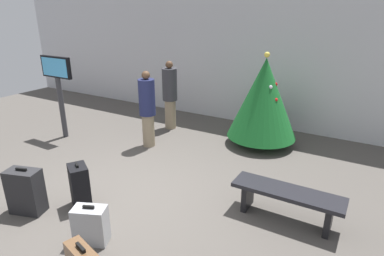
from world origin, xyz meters
TOP-DOWN VIEW (x-y plane):
  - ground_plane at (0.00, 0.00)m, footprint 16.00×16.00m
  - back_wall at (0.00, 4.62)m, footprint 16.00×0.20m
  - holiday_tree at (1.19, 3.28)m, footprint 1.53×1.53m
  - flight_info_kiosk at (-3.03, 1.33)m, footprint 0.91×0.12m
  - waiting_bench at (2.45, 0.75)m, footprint 1.57×0.44m
  - traveller_0 at (-1.18, 3.13)m, footprint 0.49×0.49m
  - traveller_1 at (-0.94, 1.92)m, footprint 0.50×0.50m
  - suitcase_0 at (-0.38, -0.52)m, footprint 0.45×0.41m
  - suitcase_2 at (-0.96, -1.04)m, footprint 0.56×0.42m
  - suitcase_3 at (0.39, -1.04)m, footprint 0.49×0.40m

SIDE VIEW (x-z plane):
  - ground_plane at x=0.00m, z-range 0.00..0.00m
  - suitcase_3 at x=0.39m, z-range -0.02..0.53m
  - suitcase_0 at x=-0.38m, z-range -0.02..0.71m
  - suitcase_2 at x=-0.96m, z-range -0.02..0.71m
  - waiting_bench at x=2.45m, z-range 0.12..0.60m
  - traveller_1 at x=-0.94m, z-range 0.04..1.73m
  - traveller_0 at x=-1.18m, z-range 0.04..1.77m
  - holiday_tree at x=1.19m, z-range 0.04..2.11m
  - flight_info_kiosk at x=-3.03m, z-range 0.39..2.30m
  - back_wall at x=0.00m, z-range 0.00..3.34m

